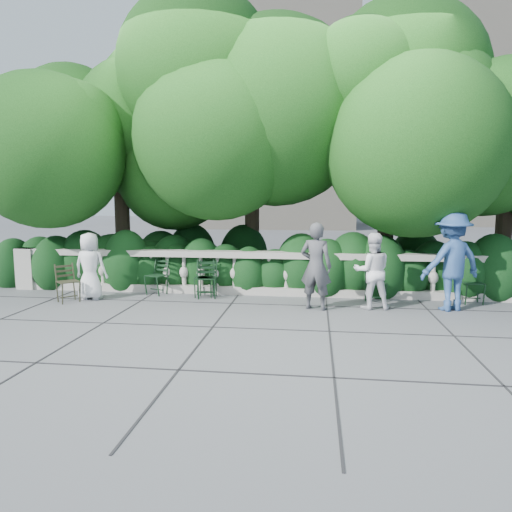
# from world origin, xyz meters

# --- Properties ---
(ground) EXTENTS (90.00, 90.00, 0.00)m
(ground) POSITION_xyz_m (0.00, 0.00, 0.00)
(ground) COLOR #515359
(ground) RESTS_ON ground
(balustrade) EXTENTS (12.00, 0.44, 1.00)m
(balustrade) POSITION_xyz_m (0.00, 1.80, 0.49)
(balustrade) COLOR #9E998E
(balustrade) RESTS_ON ground
(shrub_hedge) EXTENTS (15.00, 2.60, 1.70)m
(shrub_hedge) POSITION_xyz_m (0.00, 3.00, 0.00)
(shrub_hedge) COLOR black
(shrub_hedge) RESTS_ON ground
(tree_canopy) EXTENTS (15.04, 6.52, 6.78)m
(tree_canopy) POSITION_xyz_m (0.69, 3.19, 3.96)
(tree_canopy) COLOR #3F3023
(tree_canopy) RESTS_ON ground
(chair_a) EXTENTS (0.47, 0.51, 0.84)m
(chair_a) POSITION_xyz_m (-1.22, 1.23, 0.00)
(chair_a) COLOR black
(chair_a) RESTS_ON ground
(chair_b) EXTENTS (0.55, 0.57, 0.84)m
(chair_b) POSITION_xyz_m (-1.12, 1.12, 0.00)
(chair_b) COLOR black
(chair_b) RESTS_ON ground
(chair_c) EXTENTS (0.58, 0.60, 0.84)m
(chair_c) POSITION_xyz_m (-2.43, 1.34, 0.00)
(chair_c) COLOR black
(chair_c) RESTS_ON ground
(chair_d) EXTENTS (0.49, 0.53, 0.84)m
(chair_d) POSITION_xyz_m (-1.12, 1.17, 0.00)
(chair_d) COLOR black
(chair_d) RESTS_ON ground
(chair_e) EXTENTS (0.48, 0.52, 0.84)m
(chair_e) POSITION_xyz_m (2.55, 1.12, 0.00)
(chair_e) COLOR black
(chair_e) RESTS_ON ground
(chair_f) EXTENTS (0.46, 0.50, 0.84)m
(chair_f) POSITION_xyz_m (4.55, 1.30, 0.00)
(chair_f) COLOR black
(chair_f) RESTS_ON ground
(chair_weathered) EXTENTS (0.65, 0.65, 0.84)m
(chair_weathered) POSITION_xyz_m (-3.89, 0.39, 0.00)
(chair_weathered) COLOR black
(chair_weathered) RESTS_ON ground
(person_businessman) EXTENTS (0.74, 0.49, 1.47)m
(person_businessman) POSITION_xyz_m (-3.65, 0.82, 0.74)
(person_businessman) COLOR white
(person_businessman) RESTS_ON ground
(person_woman_grey) EXTENTS (0.73, 0.58, 1.75)m
(person_woman_grey) POSITION_xyz_m (1.26, 0.54, 0.87)
(person_woman_grey) COLOR #44454A
(person_woman_grey) RESTS_ON ground
(person_casual_man) EXTENTS (0.78, 0.63, 1.54)m
(person_casual_man) POSITION_xyz_m (2.39, 0.75, 0.77)
(person_casual_man) COLOR white
(person_casual_man) RESTS_ON ground
(person_older_blue) EXTENTS (1.45, 1.16, 1.97)m
(person_older_blue) POSITION_xyz_m (3.92, 0.82, 0.98)
(person_older_blue) COLOR #2D4F87
(person_older_blue) RESTS_ON ground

